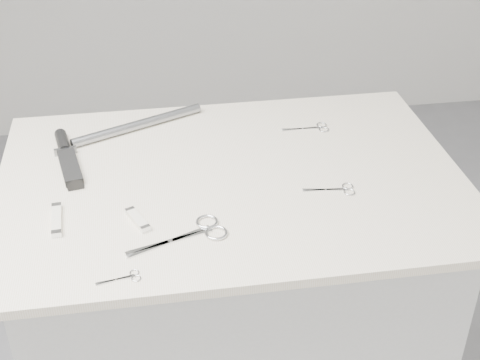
{
  "coord_description": "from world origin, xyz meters",
  "views": [
    {
      "loc": [
        -0.17,
        -1.2,
        1.7
      ],
      "look_at": [
        0.02,
        -0.02,
        0.92
      ],
      "focal_mm": 50.0,
      "sensor_mm": 36.0,
      "label": 1
    }
  ],
  "objects": [
    {
      "name": "plinth",
      "position": [
        0.0,
        0.0,
        0.45
      ],
      "size": [
        0.9,
        0.6,
        0.9
      ],
      "primitive_type": "cube",
      "color": "silver",
      "rests_on": "ground"
    },
    {
      "name": "display_board",
      "position": [
        0.0,
        0.0,
        0.91
      ],
      "size": [
        1.0,
        0.7,
        0.02
      ],
      "primitive_type": "cube",
      "color": "beige",
      "rests_on": "plinth"
    },
    {
      "name": "large_shears",
      "position": [
        -0.09,
        -0.19,
        0.92
      ],
      "size": [
        0.2,
        0.11,
        0.01
      ],
      "rotation": [
        0.0,
        0.0,
        0.34
      ],
      "color": "silver",
      "rests_on": "display_board"
    },
    {
      "name": "embroidery_scissors_a",
      "position": [
        0.21,
        -0.09,
        0.92
      ],
      "size": [
        0.11,
        0.05,
        0.0
      ],
      "rotation": [
        0.0,
        0.0,
        -0.11
      ],
      "color": "silver",
      "rests_on": "display_board"
    },
    {
      "name": "embroidery_scissors_b",
      "position": [
        0.23,
        0.18,
        0.92
      ],
      "size": [
        0.11,
        0.05,
        0.0
      ],
      "rotation": [
        0.0,
        0.0,
        -0.02
      ],
      "color": "silver",
      "rests_on": "display_board"
    },
    {
      "name": "tiny_scissors",
      "position": [
        -0.23,
        -0.3,
        0.92
      ],
      "size": [
        0.08,
        0.03,
        0.0
      ],
      "rotation": [
        0.0,
        0.0,
        0.19
      ],
      "color": "silver",
      "rests_on": "display_board"
    },
    {
      "name": "sheathed_knife",
      "position": [
        -0.36,
        0.13,
        0.93
      ],
      "size": [
        0.08,
        0.23,
        0.03
      ],
      "rotation": [
        0.0,
        0.0,
        1.77
      ],
      "color": "black",
      "rests_on": "display_board"
    },
    {
      "name": "pocket_knife_a",
      "position": [
        -0.36,
        -0.11,
        0.93
      ],
      "size": [
        0.03,
        0.11,
        0.01
      ],
      "rotation": [
        0.0,
        0.0,
        1.64
      ],
      "color": "silver",
      "rests_on": "display_board"
    },
    {
      "name": "pocket_knife_b",
      "position": [
        -0.21,
        -0.13,
        0.93
      ],
      "size": [
        0.05,
        0.08,
        0.01
      ],
      "rotation": [
        0.0,
        0.0,
        1.98
      ],
      "color": "silver",
      "rests_on": "display_board"
    },
    {
      "name": "metal_rail",
      "position": [
        -0.19,
        0.25,
        0.93
      ],
      "size": [
        0.32,
        0.16,
        0.02
      ],
      "primitive_type": "cylinder",
      "rotation": [
        0.0,
        1.57,
        0.42
      ],
      "color": "gray",
      "rests_on": "display_board"
    }
  ]
}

